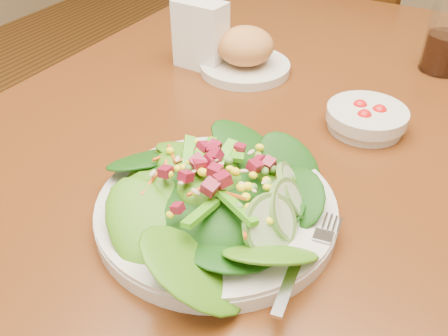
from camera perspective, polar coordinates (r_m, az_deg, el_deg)
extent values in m
cube|color=#5A260D|center=(0.85, 3.82, 4.48)|extent=(0.90, 1.40, 0.04)
cylinder|color=#3E2309|center=(1.68, 0.82, 7.14)|extent=(0.07, 0.07, 0.71)
cube|color=#3E2309|center=(1.85, 15.38, 9.77)|extent=(0.48, 0.48, 0.04)
cylinder|color=#3E2309|center=(2.00, 20.86, 4.12)|extent=(0.04, 0.04, 0.37)
cylinder|color=#3E2309|center=(2.14, 13.51, 7.70)|extent=(0.04, 0.04, 0.37)
cylinder|color=#3E2309|center=(1.76, 15.55, 0.51)|extent=(0.04, 0.04, 0.37)
cylinder|color=#3E2309|center=(1.91, 7.70, 4.75)|extent=(0.04, 0.04, 0.37)
cube|color=#3E2309|center=(1.62, 12.90, 15.11)|extent=(0.35, 0.14, 0.41)
cylinder|color=beige|center=(0.63, -0.88, -4.98)|extent=(0.30, 0.30, 0.02)
ellipsoid|color=#16360D|center=(0.61, -0.91, -2.69)|extent=(0.21, 0.21, 0.05)
cube|color=silver|center=(0.57, 9.16, -9.81)|extent=(0.05, 0.18, 0.01)
cylinder|color=beige|center=(0.99, 2.41, 11.43)|extent=(0.18, 0.18, 0.02)
ellipsoid|color=#BB783F|center=(0.97, 2.48, 13.79)|extent=(0.11, 0.11, 0.07)
cylinder|color=beige|center=(0.83, 15.94, 5.45)|extent=(0.13, 0.13, 0.04)
sphere|color=red|center=(0.83, 17.29, 6.06)|extent=(0.03, 0.03, 0.03)
sphere|color=red|center=(0.84, 15.22, 6.67)|extent=(0.03, 0.03, 0.03)
sphere|color=red|center=(0.81, 15.69, 5.55)|extent=(0.03, 0.03, 0.03)
cylinder|color=black|center=(1.08, 23.88, 11.99)|extent=(0.08, 0.08, 0.07)
cube|color=white|center=(0.99, -2.68, 14.95)|extent=(0.10, 0.06, 0.13)
cube|color=white|center=(0.99, -2.70, 15.49)|extent=(0.09, 0.05, 0.11)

